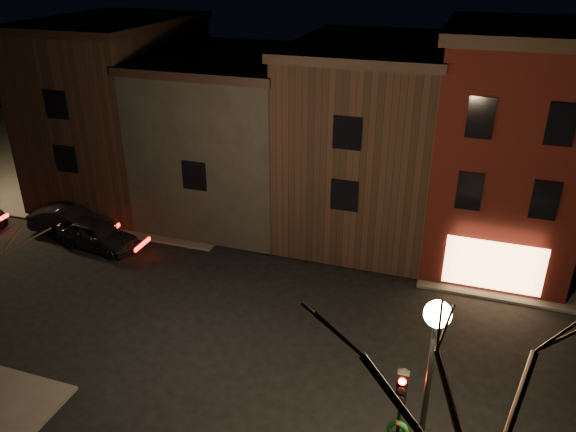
# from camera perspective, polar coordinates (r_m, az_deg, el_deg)

# --- Properties ---
(ground) EXTENTS (120.00, 120.00, 0.00)m
(ground) POSITION_cam_1_polar(r_m,az_deg,el_deg) (22.16, -1.91, -11.67)
(ground) COLOR black
(ground) RESTS_ON ground
(sidewalk_far_left) EXTENTS (30.00, 30.00, 0.12)m
(sidewalk_far_left) POSITION_cam_1_polar(r_m,az_deg,el_deg) (46.92, -16.57, 7.98)
(sidewalk_far_left) COLOR #2D2B28
(sidewalk_far_left) RESTS_ON ground
(corner_building) EXTENTS (6.50, 8.50, 10.50)m
(corner_building) POSITION_cam_1_polar(r_m,az_deg,el_deg) (27.20, 21.48, 6.66)
(corner_building) COLOR #400E0B
(corner_building) RESTS_ON ground
(row_building_a) EXTENTS (7.30, 10.30, 9.40)m
(row_building_a) POSITION_cam_1_polar(r_m,az_deg,el_deg) (28.71, 8.22, 7.94)
(row_building_a) COLOR black
(row_building_a) RESTS_ON ground
(row_building_b) EXTENTS (7.80, 10.30, 8.40)m
(row_building_b) POSITION_cam_1_polar(r_m,az_deg,el_deg) (30.92, -5.26, 8.40)
(row_building_b) COLOR black
(row_building_b) RESTS_ON ground
(row_building_c) EXTENTS (7.30, 10.30, 9.90)m
(row_building_c) POSITION_cam_1_polar(r_m,az_deg,el_deg) (34.21, -16.70, 10.44)
(row_building_c) COLOR black
(row_building_c) RESTS_ON ground
(street_lamp_near) EXTENTS (0.60, 0.60, 6.48)m
(street_lamp_near) POSITION_cam_1_polar(r_m,az_deg,el_deg) (13.31, 14.42, -13.55)
(street_lamp_near) COLOR black
(street_lamp_near) RESTS_ON sidewalk_near_right
(traffic_signal) EXTENTS (0.58, 0.38, 4.05)m
(traffic_signal) POSITION_cam_1_polar(r_m,az_deg,el_deg) (15.26, 11.24, -19.02)
(traffic_signal) COLOR black
(traffic_signal) RESTS_ON sidewalk_near_right
(bare_tree_right) EXTENTS (6.40, 6.40, 8.50)m
(bare_tree_right) POSITION_cam_1_polar(r_m,az_deg,el_deg) (10.84, 20.83, -18.56)
(bare_tree_right) COLOR black
(bare_tree_right) RESTS_ON sidewalk_near_right
(parked_car_a) EXTENTS (4.40, 2.22, 1.44)m
(parked_car_a) POSITION_cam_1_polar(r_m,az_deg,el_deg) (29.07, -18.79, -1.78)
(parked_car_a) COLOR black
(parked_car_a) RESTS_ON ground
(parked_car_b) EXTENTS (4.33, 1.62, 1.41)m
(parked_car_b) POSITION_cam_1_polar(r_m,az_deg,el_deg) (30.97, -21.23, -0.49)
(parked_car_b) COLOR black
(parked_car_b) RESTS_ON ground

